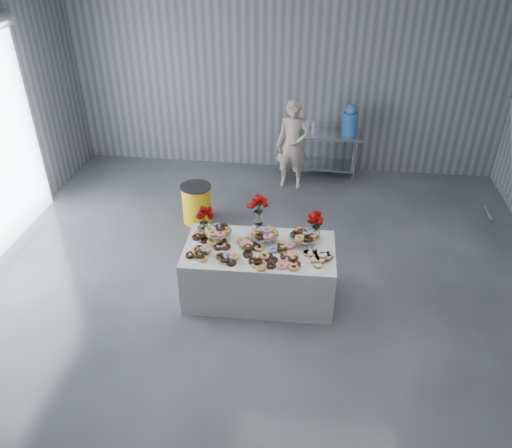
{
  "coord_description": "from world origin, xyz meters",
  "views": [
    {
      "loc": [
        0.61,
        -4.62,
        4.36
      ],
      "look_at": [
        -0.08,
        0.81,
        0.9
      ],
      "focal_mm": 35.0,
      "sensor_mm": 36.0,
      "label": 1
    }
  ],
  "objects_px": {
    "prep_table": "(320,146)",
    "trash_barrel": "(197,204)",
    "water_jug": "(350,121)",
    "person": "(293,145)",
    "display_table": "(259,272)"
  },
  "relations": [
    {
      "from": "display_table",
      "to": "trash_barrel",
      "type": "bearing_deg",
      "value": 125.53
    },
    {
      "from": "display_table",
      "to": "water_jug",
      "type": "height_order",
      "value": "water_jug"
    },
    {
      "from": "prep_table",
      "to": "person",
      "type": "height_order",
      "value": "person"
    },
    {
      "from": "person",
      "to": "trash_barrel",
      "type": "xyz_separation_m",
      "value": [
        -1.45,
        -1.43,
        -0.49
      ]
    },
    {
      "from": "prep_table",
      "to": "water_jug",
      "type": "xyz_separation_m",
      "value": [
        0.5,
        -0.0,
        0.53
      ]
    },
    {
      "from": "water_jug",
      "to": "trash_barrel",
      "type": "relative_size",
      "value": 0.86
    },
    {
      "from": "water_jug",
      "to": "trash_barrel",
      "type": "bearing_deg",
      "value": -142.26
    },
    {
      "from": "water_jug",
      "to": "person",
      "type": "height_order",
      "value": "person"
    },
    {
      "from": "prep_table",
      "to": "water_jug",
      "type": "relative_size",
      "value": 2.71
    },
    {
      "from": "trash_barrel",
      "to": "water_jug",
      "type": "bearing_deg",
      "value": 37.74
    },
    {
      "from": "water_jug",
      "to": "trash_barrel",
      "type": "xyz_separation_m",
      "value": [
        -2.43,
        -1.88,
        -0.83
      ]
    },
    {
      "from": "trash_barrel",
      "to": "person",
      "type": "bearing_deg",
      "value": 44.68
    },
    {
      "from": "display_table",
      "to": "water_jug",
      "type": "xyz_separation_m",
      "value": [
        1.2,
        3.61,
        0.77
      ]
    },
    {
      "from": "prep_table",
      "to": "trash_barrel",
      "type": "bearing_deg",
      "value": -135.74
    },
    {
      "from": "person",
      "to": "prep_table",
      "type": "bearing_deg",
      "value": 47.59
    }
  ]
}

